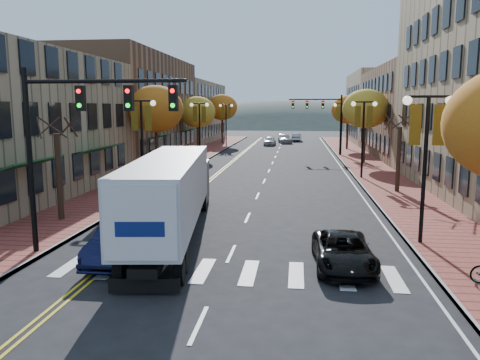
% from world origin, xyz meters
% --- Properties ---
extents(ground, '(200.00, 200.00, 0.00)m').
position_xyz_m(ground, '(0.00, 0.00, 0.00)').
color(ground, black).
rests_on(ground, ground).
extents(sidewalk_left, '(4.00, 85.00, 0.15)m').
position_xyz_m(sidewalk_left, '(-9.00, 32.50, 0.07)').
color(sidewalk_left, brown).
rests_on(sidewalk_left, ground).
extents(sidewalk_right, '(4.00, 85.00, 0.15)m').
position_xyz_m(sidewalk_right, '(9.00, 32.50, 0.07)').
color(sidewalk_right, brown).
rests_on(sidewalk_right, ground).
extents(building_left_mid, '(12.00, 24.00, 11.00)m').
position_xyz_m(building_left_mid, '(-17.00, 36.00, 5.50)').
color(building_left_mid, brown).
rests_on(building_left_mid, ground).
extents(building_left_far, '(12.00, 26.00, 9.50)m').
position_xyz_m(building_left_far, '(-17.00, 61.00, 4.75)').
color(building_left_far, '#9E8966').
rests_on(building_left_far, ground).
extents(building_right_mid, '(15.00, 24.00, 10.00)m').
position_xyz_m(building_right_mid, '(18.50, 42.00, 5.00)').
color(building_right_mid, brown).
rests_on(building_right_mid, ground).
extents(building_right_far, '(15.00, 20.00, 11.00)m').
position_xyz_m(building_right_far, '(18.50, 64.00, 5.50)').
color(building_right_far, '#9E8966').
rests_on(building_right_far, ground).
extents(tree_left_a, '(0.28, 0.28, 4.20)m').
position_xyz_m(tree_left_a, '(-9.00, 8.00, 2.25)').
color(tree_left_a, '#382619').
rests_on(tree_left_a, sidewalk_left).
extents(tree_left_b, '(4.48, 4.48, 7.21)m').
position_xyz_m(tree_left_b, '(-9.00, 24.00, 5.45)').
color(tree_left_b, '#382619').
rests_on(tree_left_b, sidewalk_left).
extents(tree_left_c, '(4.16, 4.16, 6.69)m').
position_xyz_m(tree_left_c, '(-9.00, 40.00, 5.05)').
color(tree_left_c, '#382619').
rests_on(tree_left_c, sidewalk_left).
extents(tree_left_d, '(4.61, 4.61, 7.42)m').
position_xyz_m(tree_left_d, '(-9.00, 58.00, 5.60)').
color(tree_left_d, '#382619').
rests_on(tree_left_d, sidewalk_left).
extents(tree_right_b, '(0.28, 0.28, 4.20)m').
position_xyz_m(tree_right_b, '(9.00, 18.00, 2.25)').
color(tree_right_b, '#382619').
rests_on(tree_right_b, sidewalk_right).
extents(tree_right_c, '(4.48, 4.48, 7.21)m').
position_xyz_m(tree_right_c, '(9.00, 34.00, 5.45)').
color(tree_right_c, '#382619').
rests_on(tree_right_c, sidewalk_right).
extents(tree_right_d, '(4.35, 4.35, 7.00)m').
position_xyz_m(tree_right_d, '(9.00, 50.00, 5.29)').
color(tree_right_d, '#382619').
rests_on(tree_right_d, sidewalk_right).
extents(lamp_left_b, '(1.96, 0.36, 6.05)m').
position_xyz_m(lamp_left_b, '(-7.50, 16.00, 4.29)').
color(lamp_left_b, black).
rests_on(lamp_left_b, ground).
extents(lamp_left_c, '(1.96, 0.36, 6.05)m').
position_xyz_m(lamp_left_c, '(-7.50, 34.00, 4.29)').
color(lamp_left_c, black).
rests_on(lamp_left_c, ground).
extents(lamp_left_d, '(1.96, 0.36, 6.05)m').
position_xyz_m(lamp_left_d, '(-7.50, 52.00, 4.29)').
color(lamp_left_d, black).
rests_on(lamp_left_d, ground).
extents(lamp_right_a, '(1.96, 0.36, 6.05)m').
position_xyz_m(lamp_right_a, '(7.50, 6.00, 4.29)').
color(lamp_right_a, black).
rests_on(lamp_right_a, ground).
extents(lamp_right_b, '(1.96, 0.36, 6.05)m').
position_xyz_m(lamp_right_b, '(7.50, 24.00, 4.29)').
color(lamp_right_b, black).
rests_on(lamp_right_b, ground).
extents(lamp_right_c, '(1.96, 0.36, 6.05)m').
position_xyz_m(lamp_right_c, '(7.50, 42.00, 4.29)').
color(lamp_right_c, black).
rests_on(lamp_right_c, ground).
extents(traffic_mast_near, '(6.10, 0.35, 7.00)m').
position_xyz_m(traffic_mast_near, '(-5.48, 3.00, 4.92)').
color(traffic_mast_near, black).
rests_on(traffic_mast_near, ground).
extents(traffic_mast_far, '(6.10, 0.34, 7.00)m').
position_xyz_m(traffic_mast_far, '(5.48, 42.00, 4.92)').
color(traffic_mast_far, black).
rests_on(traffic_mast_far, ground).
extents(semi_truck, '(4.06, 14.44, 3.57)m').
position_xyz_m(semi_truck, '(-2.85, 6.27, 2.08)').
color(semi_truck, black).
rests_on(semi_truck, ground).
extents(navy_sedan, '(1.65, 4.63, 1.52)m').
position_xyz_m(navy_sedan, '(-3.80, 2.87, 0.76)').
color(navy_sedan, black).
rests_on(navy_sedan, ground).
extents(black_suv, '(2.12, 4.35, 1.19)m').
position_xyz_m(black_suv, '(4.12, 2.92, 0.60)').
color(black_suv, black).
rests_on(black_suv, ground).
extents(car_far_white, '(1.77, 4.02, 1.35)m').
position_xyz_m(car_far_white, '(-1.59, 56.35, 0.67)').
color(car_far_white, silver).
rests_on(car_far_white, ground).
extents(car_far_silver, '(2.54, 4.93, 1.37)m').
position_xyz_m(car_far_silver, '(0.54, 60.93, 0.68)').
color(car_far_silver, '#97969C').
rests_on(car_far_silver, ground).
extents(car_far_oncoming, '(1.65, 4.02, 1.29)m').
position_xyz_m(car_far_oncoming, '(2.35, 65.39, 0.65)').
color(car_far_oncoming, '#A7A6AE').
rests_on(car_far_oncoming, ground).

